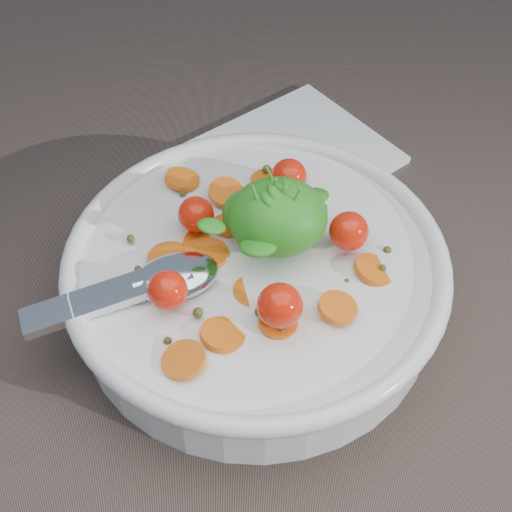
{
  "coord_description": "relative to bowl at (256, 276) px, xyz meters",
  "views": [
    {
      "loc": [
        -0.02,
        -0.39,
        0.47
      ],
      "look_at": [
        -0.01,
        -0.02,
        0.06
      ],
      "focal_mm": 50.0,
      "sensor_mm": 36.0,
      "label": 1
    }
  ],
  "objects": [
    {
      "name": "bowl",
      "position": [
        0.0,
        0.0,
        0.0
      ],
      "size": [
        0.33,
        0.3,
        0.13
      ],
      "color": "white",
      "rests_on": "ground"
    },
    {
      "name": "napkin",
      "position": [
        0.04,
        0.18,
        -0.03
      ],
      "size": [
        0.24,
        0.23,
        0.01
      ],
      "primitive_type": "cube",
      "rotation": [
        0.0,
        0.0,
        0.62
      ],
      "color": "white",
      "rests_on": "ground"
    },
    {
      "name": "ground",
      "position": [
        0.01,
        0.02,
        -0.04
      ],
      "size": [
        6.0,
        6.0,
        0.0
      ],
      "primitive_type": "plane",
      "color": "brown",
      "rests_on": "ground"
    }
  ]
}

